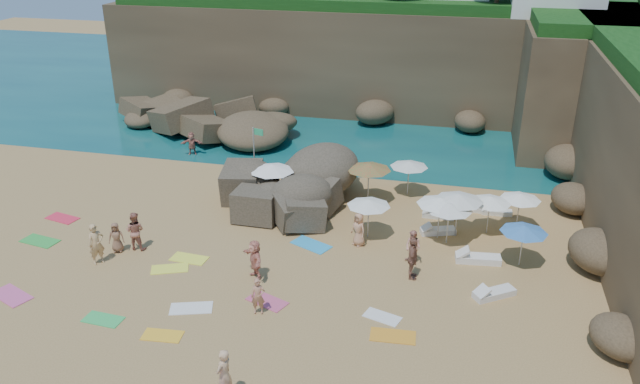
% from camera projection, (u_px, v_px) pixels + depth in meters
% --- Properties ---
extents(ground, '(120.00, 120.00, 0.00)m').
position_uv_depth(ground, '(264.00, 252.00, 29.33)').
color(ground, tan).
rests_on(ground, ground).
extents(seawater, '(120.00, 120.00, 0.00)m').
position_uv_depth(seawater, '(369.00, 91.00, 55.94)').
color(seawater, '#0C4751').
rests_on(seawater, ground).
extents(cliff_back, '(44.00, 8.00, 8.00)m').
position_uv_depth(cliff_back, '(385.00, 59.00, 49.44)').
color(cliff_back, brown).
rests_on(cliff_back, ground).
extents(cliff_corner, '(10.00, 12.00, 8.00)m').
position_uv_depth(cliff_corner, '(596.00, 86.00, 41.80)').
color(cliff_corner, brown).
rests_on(cliff_corner, ground).
extents(rock_promontory, '(12.00, 7.00, 2.00)m').
position_uv_depth(rock_promontory, '(190.00, 130.00, 45.88)').
color(rock_promontory, brown).
rests_on(rock_promontory, ground).
extents(marina_masts, '(3.10, 0.10, 6.00)m').
position_uv_depth(marina_masts, '(196.00, 49.00, 58.25)').
color(marina_masts, white).
rests_on(marina_masts, ground).
extents(rock_outcrop, '(8.64, 7.16, 3.05)m').
position_uv_depth(rock_outcrop, '(264.00, 204.00, 34.20)').
color(rock_outcrop, brown).
rests_on(rock_outcrop, ground).
extents(flag_pole, '(0.66, 0.19, 3.40)m').
position_uv_depth(flag_pole, '(256.00, 147.00, 36.09)').
color(flag_pole, silver).
rests_on(flag_pole, ground).
extents(parasol_0, '(2.42, 2.42, 2.29)m').
position_uv_depth(parasol_0, '(272.00, 168.00, 33.43)').
color(parasol_0, silver).
rests_on(parasol_0, ground).
extents(parasol_1, '(2.08, 2.08, 1.97)m').
position_uv_depth(parasol_1, '(490.00, 200.00, 30.39)').
color(parasol_1, silver).
rests_on(parasol_1, ground).
extents(parasol_2, '(2.40, 2.40, 2.27)m').
position_uv_depth(parasol_2, '(459.00, 197.00, 29.97)').
color(parasol_2, silver).
rests_on(parasol_2, ground).
extents(parasol_3, '(2.12, 2.12, 2.01)m').
position_uv_depth(parasol_3, '(409.00, 164.00, 34.60)').
color(parasol_3, silver).
rests_on(parasol_3, ground).
extents(parasol_4, '(2.54, 2.54, 2.40)m').
position_uv_depth(parasol_4, '(636.00, 215.00, 27.93)').
color(parasol_4, silver).
rests_on(parasol_4, ground).
extents(parasol_5, '(2.57, 2.57, 2.43)m').
position_uv_depth(parasol_5, '(319.00, 151.00, 35.31)').
color(parasol_5, silver).
rests_on(parasol_5, ground).
extents(parasol_6, '(2.43, 2.43, 2.30)m').
position_uv_depth(parasol_6, '(369.00, 166.00, 33.55)').
color(parasol_6, silver).
rests_on(parasol_6, ground).
extents(parasol_7, '(2.05, 2.05, 1.94)m').
position_uv_depth(parasol_7, '(520.00, 197.00, 30.77)').
color(parasol_7, silver).
rests_on(parasol_7, ground).
extents(parasol_8, '(2.28, 2.28, 2.16)m').
position_uv_depth(parasol_8, '(440.00, 201.00, 29.83)').
color(parasol_8, silver).
rests_on(parasol_8, ground).
extents(parasol_9, '(2.13, 2.13, 2.01)m').
position_uv_depth(parasol_9, '(369.00, 203.00, 29.97)').
color(parasol_9, silver).
rests_on(parasol_9, ground).
extents(parasol_10, '(2.10, 2.10, 1.99)m').
position_uv_depth(parasol_10, '(524.00, 229.00, 27.52)').
color(parasol_10, silver).
rests_on(parasol_10, ground).
extents(parasol_11, '(2.21, 2.21, 2.09)m').
position_uv_depth(parasol_11, '(450.00, 207.00, 29.40)').
color(parasol_11, silver).
rests_on(parasol_11, ground).
extents(lounger_0, '(1.83, 1.11, 0.27)m').
position_uv_depth(lounger_0, '(438.00, 231.00, 30.97)').
color(lounger_0, white).
rests_on(lounger_0, ground).
extents(lounger_1, '(1.66, 0.56, 0.26)m').
position_uv_depth(lounger_1, '(438.00, 215.00, 32.61)').
color(lounger_1, silver).
rests_on(lounger_1, ground).
extents(lounger_2, '(1.60, 0.61, 0.25)m').
position_uv_depth(lounger_2, '(497.00, 212.00, 32.97)').
color(lounger_2, white).
rests_on(lounger_2, ground).
extents(lounger_3, '(1.77, 0.86, 0.26)m').
position_uv_depth(lounger_3, '(478.00, 209.00, 33.29)').
color(lounger_3, silver).
rests_on(lounger_3, ground).
extents(lounger_4, '(2.09, 0.90, 0.32)m').
position_uv_depth(lounger_4, '(478.00, 259.00, 28.44)').
color(lounger_4, white).
rests_on(lounger_4, ground).
extents(lounger_5, '(1.84, 1.54, 0.28)m').
position_uv_depth(lounger_5, '(494.00, 294.00, 25.87)').
color(lounger_5, silver).
rests_on(lounger_5, ground).
extents(towel_1, '(2.08, 1.57, 0.03)m').
position_uv_depth(towel_1, '(11.00, 295.00, 25.96)').
color(towel_1, '#D9548D').
rests_on(towel_1, ground).
extents(towel_2, '(1.58, 0.90, 0.03)m').
position_uv_depth(towel_2, '(162.00, 335.00, 23.51)').
color(towel_2, yellow).
rests_on(towel_2, ground).
extents(towel_3, '(1.60, 0.87, 0.03)m').
position_uv_depth(towel_3, '(103.00, 319.00, 24.44)').
color(towel_3, green).
rests_on(towel_3, ground).
extents(towel_4, '(1.82, 1.39, 0.03)m').
position_uv_depth(towel_4, '(170.00, 269.00, 27.92)').
color(towel_4, '#FAFF43').
rests_on(towel_4, ground).
extents(towel_5, '(1.88, 1.34, 0.03)m').
position_uv_depth(towel_5, '(191.00, 308.00, 25.13)').
color(towel_5, white).
rests_on(towel_5, ground).
extents(towel_7, '(1.85, 1.20, 0.03)m').
position_uv_depth(towel_7, '(62.00, 218.00, 32.54)').
color(towel_7, '#E92944').
rests_on(towel_7, ground).
extents(towel_8, '(2.13, 1.67, 0.03)m').
position_uv_depth(towel_8, '(311.00, 245.00, 29.94)').
color(towel_8, '#2AA2E3').
rests_on(towel_8, ground).
extents(towel_9, '(1.88, 1.41, 0.03)m').
position_uv_depth(towel_9, '(267.00, 301.00, 25.59)').
color(towel_9, '#CC4F75').
rests_on(towel_9, ground).
extents(towel_10, '(1.77, 0.98, 0.03)m').
position_uv_depth(towel_10, '(393.00, 336.00, 23.48)').
color(towel_10, orange).
rests_on(towel_10, ground).
extents(towel_11, '(1.96, 1.20, 0.03)m').
position_uv_depth(towel_11, '(40.00, 241.00, 30.28)').
color(towel_11, green).
rests_on(towel_11, ground).
extents(towel_12, '(1.73, 0.95, 0.03)m').
position_uv_depth(towel_12, '(189.00, 259.00, 28.74)').
color(towel_12, '#FAFF43').
rests_on(towel_12, ground).
extents(towel_13, '(1.60, 1.12, 0.03)m').
position_uv_depth(towel_13, '(382.00, 317.00, 24.59)').
color(towel_13, white).
rests_on(towel_13, ground).
extents(person_stand_0, '(0.81, 0.85, 1.95)m').
position_uv_depth(person_stand_0, '(96.00, 244.00, 28.03)').
color(person_stand_0, tan).
rests_on(person_stand_0, ground).
extents(person_stand_1, '(0.95, 0.76, 1.89)m').
position_uv_depth(person_stand_1, '(135.00, 231.00, 29.24)').
color(person_stand_1, '#B36D59').
rests_on(person_stand_1, ground).
extents(person_stand_2, '(0.93, 1.05, 1.55)m').
position_uv_depth(person_stand_2, '(351.00, 170.00, 36.61)').
color(person_stand_2, '#F3A98A').
rests_on(person_stand_2, ground).
extents(person_stand_3, '(0.51, 1.15, 1.94)m').
position_uv_depth(person_stand_3, '(413.00, 259.00, 26.85)').
color(person_stand_3, '#8B5945').
rests_on(person_stand_3, ground).
extents(person_stand_4, '(0.92, 0.85, 1.67)m').
position_uv_depth(person_stand_4, '(359.00, 229.00, 29.63)').
color(person_stand_4, tan).
rests_on(person_stand_4, ground).
extents(person_stand_5, '(1.48, 0.84, 1.53)m').
position_uv_depth(person_stand_5, '(192.00, 143.00, 40.89)').
color(person_stand_5, '#B76C5B').
rests_on(person_stand_5, ground).
extents(person_stand_6, '(0.63, 0.80, 1.91)m').
position_uv_depth(person_stand_6, '(224.00, 375.00, 20.12)').
color(person_stand_6, tan).
rests_on(person_stand_6, ground).
extents(person_lie_2, '(1.20, 1.62, 0.39)m').
position_uv_depth(person_lie_2, '(118.00, 248.00, 29.28)').
color(person_lie_2, '#885D44').
rests_on(person_lie_2, ground).
extents(person_lie_3, '(2.42, 2.41, 0.47)m').
position_uv_depth(person_lie_3, '(255.00, 273.00, 27.19)').
color(person_lie_3, '#E08D75').
rests_on(person_lie_3, ground).
extents(person_lie_4, '(0.89, 1.61, 0.36)m').
position_uv_depth(person_lie_4, '(259.00, 309.00, 24.77)').
color(person_lie_4, tan).
rests_on(person_lie_4, ground).
extents(person_lie_5, '(1.49, 1.77, 0.61)m').
position_uv_depth(person_lie_5, '(412.00, 258.00, 28.25)').
color(person_lie_5, tan).
rests_on(person_lie_5, ground).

